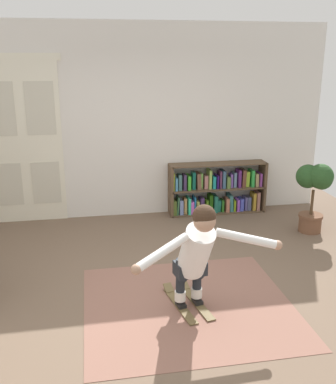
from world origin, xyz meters
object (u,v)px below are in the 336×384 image
potted_plant (315,187)px  skis_pair (187,302)px  bookshelf (216,191)px  person_skier (197,250)px

potted_plant → skis_pair: bearing=-144.0°
bookshelf → person_skier: (-1.02, -2.82, 0.32)m
bookshelf → person_skier: person_skier is taller
bookshelf → potted_plant: size_ratio=1.53×
potted_plant → person_skier: 2.77m
potted_plant → person_skier: person_skier is taller
skis_pair → person_skier: size_ratio=0.54×
bookshelf → person_skier: size_ratio=1.07×
bookshelf → person_skier: bearing=-109.9°
bookshelf → skis_pair: bearing=-112.0°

